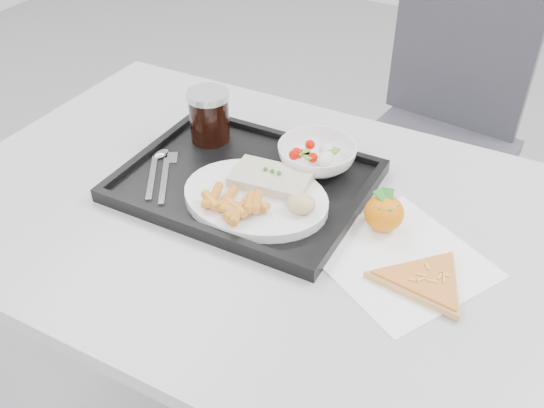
{
  "coord_description": "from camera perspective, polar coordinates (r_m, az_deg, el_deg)",
  "views": [
    {
      "loc": [
        0.42,
        -0.45,
        1.43
      ],
      "look_at": [
        0.02,
        0.3,
        0.77
      ],
      "focal_mm": 40.0,
      "sensor_mm": 36.0,
      "label": 1
    }
  ],
  "objects": [
    {
      "name": "tray",
      "position": [
        1.15,
        -2.51,
        2.05
      ],
      "size": [
        0.45,
        0.35,
        0.03
      ],
      "color": "black",
      "rests_on": "table"
    },
    {
      "name": "tangerine",
      "position": [
        1.05,
        10.51,
        -0.83
      ],
      "size": [
        0.08,
        0.08,
        0.07
      ],
      "color": "orange",
      "rests_on": "napkin"
    },
    {
      "name": "chair",
      "position": [
        1.88,
        15.68,
        7.86
      ],
      "size": [
        0.47,
        0.47,
        0.93
      ],
      "color": "#38373F",
      "rests_on": "ground"
    },
    {
      "name": "table",
      "position": [
        1.14,
        -0.95,
        -3.13
      ],
      "size": [
        1.2,
        0.8,
        0.75
      ],
      "color": "silver",
      "rests_on": "ground"
    },
    {
      "name": "carrot_pile",
      "position": [
        1.04,
        -3.67,
        0.01
      ],
      "size": [
        0.12,
        0.09,
        0.03
      ],
      "color": "orange",
      "rests_on": "dinner_plate"
    },
    {
      "name": "salad_contents",
      "position": [
        1.16,
        4.19,
        4.67
      ],
      "size": [
        0.08,
        0.07,
        0.02
      ],
      "color": "#CA0B00",
      "rests_on": "salad_bowl"
    },
    {
      "name": "bread_roll",
      "position": [
        1.03,
        2.75,
        0.03
      ],
      "size": [
        0.05,
        0.05,
        0.03
      ],
      "color": "beige",
      "rests_on": "dinner_plate"
    },
    {
      "name": "dinner_plate",
      "position": [
        1.09,
        -1.55,
        0.56
      ],
      "size": [
        0.27,
        0.27,
        0.02
      ],
      "color": "white",
      "rests_on": "tray"
    },
    {
      "name": "cutlery",
      "position": [
        1.2,
        -10.45,
        3.35
      ],
      "size": [
        0.13,
        0.16,
        0.01
      ],
      "color": "silver",
      "rests_on": "tray"
    },
    {
      "name": "cola_glass",
      "position": [
        1.25,
        -5.93,
        8.32
      ],
      "size": [
        0.09,
        0.09,
        0.11
      ],
      "color": "black",
      "rests_on": "tray"
    },
    {
      "name": "fish_fillet",
      "position": [
        1.1,
        -0.09,
        2.45
      ],
      "size": [
        0.15,
        0.1,
        0.03
      ],
      "color": "beige",
      "rests_on": "dinner_plate"
    },
    {
      "name": "napkin",
      "position": [
        1.02,
        11.89,
        -5.09
      ],
      "size": [
        0.34,
        0.33,
        0.0
      ],
      "color": "white",
      "rests_on": "table"
    },
    {
      "name": "pizza_slice",
      "position": [
        0.98,
        14.19,
        -7.01
      ],
      "size": [
        0.24,
        0.24,
        0.02
      ],
      "color": "tan",
      "rests_on": "napkin"
    },
    {
      "name": "salad_bowl",
      "position": [
        1.18,
        4.26,
        4.55
      ],
      "size": [
        0.15,
        0.15,
        0.05
      ],
      "color": "white",
      "rests_on": "tray"
    }
  ]
}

